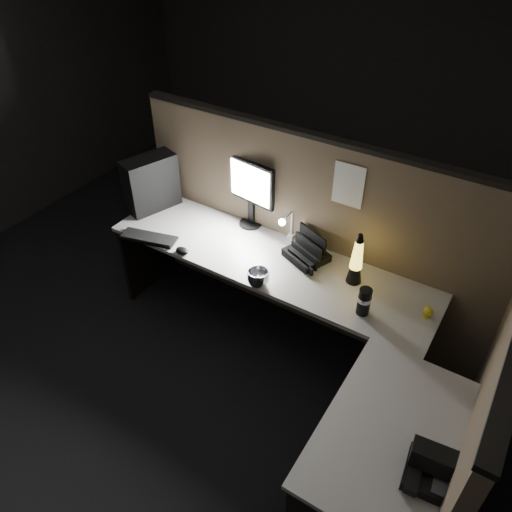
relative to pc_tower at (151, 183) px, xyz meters
The scene contains 17 objects.
floor 1.68m from the pc_tower, 29.13° to the right, with size 6.00×6.00×0.00m, color black.
room_shell 1.55m from the pc_tower, 29.13° to the right, with size 6.00×6.00×6.00m.
partition_back 1.26m from the pc_tower, 11.59° to the left, with size 2.66×0.06×1.50m, color brown.
partition_right 2.62m from the pc_tower, 12.81° to the right, with size 0.06×1.66×1.50m, color brown.
desk 1.51m from the pc_tower, 16.97° to the right, with size 2.60×1.60×0.73m.
pc_tower is the anchor object (origin of this frame).
monitor 0.79m from the pc_tower, 15.56° to the left, with size 0.39×0.17×0.50m.
keyboard 0.46m from the pc_tower, 54.30° to the right, with size 0.40×0.13×0.02m, color black.
mouse 0.67m from the pc_tower, 31.88° to the right, with size 0.10×0.07×0.04m, color black.
clip_lamp 1.10m from the pc_tower, ahead, with size 0.05×0.19×0.25m.
organizer 1.30m from the pc_tower, ahead, with size 0.33×0.31×0.20m.
lava_lamp 1.65m from the pc_tower, ahead, with size 0.10×0.10×0.36m.
travel_mug 1.82m from the pc_tower, ahead, with size 0.08×0.08×0.18m, color black.
steel_mug 1.21m from the pc_tower, 16.41° to the right, with size 0.14×0.14×0.11m, color silver.
figurine 2.15m from the pc_tower, ahead, with size 0.06×0.06×0.06m, color yellow.
pinned_paper 1.51m from the pc_tower, ahead, with size 0.20×0.00×0.28m, color white.
desk_phone 2.65m from the pc_tower, 22.05° to the right, with size 0.27×0.28×0.15m.
Camera 1 is at (1.17, -1.65, 2.83)m, focal length 35.00 mm.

